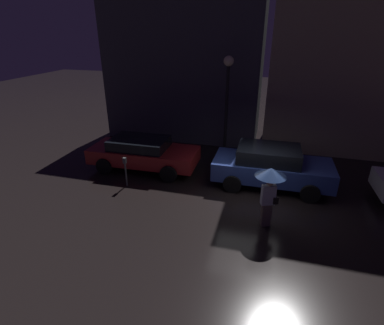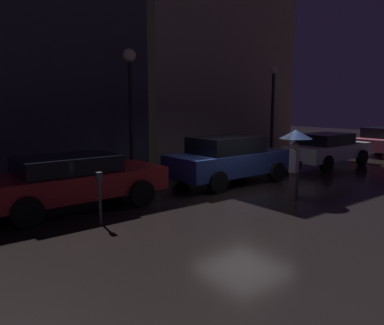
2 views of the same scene
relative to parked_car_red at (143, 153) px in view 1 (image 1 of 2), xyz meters
The scene contains 8 objects.
ground_plane 4.96m from the parked_car_red, 17.65° to the right, with size 60.00×60.00×0.00m, color black.
building_facade_left 5.72m from the parked_car_red, 85.67° to the left, with size 8.05×3.00×6.93m.
building_facade_right 11.28m from the parked_car_red, 28.90° to the left, with size 8.57×3.00×10.34m.
parked_car_red is the anchor object (origin of this frame).
parked_car_blue 5.31m from the parked_car_red, ahead, with size 4.40×2.04×1.57m.
pedestrian_with_umbrella 6.03m from the parked_car_red, 27.98° to the right, with size 0.91×0.91×1.95m.
parking_meter 1.61m from the parked_car_red, 90.61° to the right, with size 0.12×0.10×1.17m.
street_lamp_near 4.72m from the parked_car_red, 39.52° to the left, with size 0.44×0.44×4.53m.
Camera 1 is at (0.45, -9.35, 5.60)m, focal length 28.00 mm.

